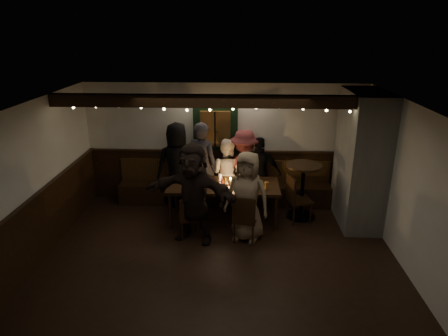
{
  "coord_description": "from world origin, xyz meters",
  "views": [
    {
      "loc": [
        0.33,
        -5.84,
        3.72
      ],
      "look_at": [
        0.02,
        1.6,
        1.05
      ],
      "focal_mm": 32.0,
      "sensor_mm": 36.0,
      "label": 1
    }
  ],
  "objects_px": {
    "dining_table": "(223,188)",
    "person_f": "(193,193)",
    "person_a": "(178,165)",
    "person_b": "(202,165)",
    "person_g": "(247,196)",
    "chair_end": "(295,196)",
    "person_c": "(226,173)",
    "person_e": "(260,172)",
    "chair_near_left": "(190,215)",
    "chair_near_right": "(245,217)",
    "person_d": "(244,169)",
    "high_top": "(303,184)"
  },
  "relations": [
    {
      "from": "chair_near_left",
      "to": "person_f",
      "type": "xyz_separation_m",
      "value": [
        0.08,
        -0.05,
        0.46
      ]
    },
    {
      "from": "chair_near_left",
      "to": "person_e",
      "type": "relative_size",
      "value": 0.53
    },
    {
      "from": "chair_end",
      "to": "person_e",
      "type": "bearing_deg",
      "value": 133.52
    },
    {
      "from": "person_b",
      "to": "person_c",
      "type": "xyz_separation_m",
      "value": [
        0.52,
        0.02,
        -0.18
      ]
    },
    {
      "from": "person_c",
      "to": "person_f",
      "type": "height_order",
      "value": "person_f"
    },
    {
      "from": "person_c",
      "to": "chair_near_right",
      "type": "bearing_deg",
      "value": 126.37
    },
    {
      "from": "person_f",
      "to": "person_g",
      "type": "distance_m",
      "value": 0.96
    },
    {
      "from": "chair_end",
      "to": "person_c",
      "type": "height_order",
      "value": "person_c"
    },
    {
      "from": "chair_end",
      "to": "person_e",
      "type": "distance_m",
      "value": 1.01
    },
    {
      "from": "chair_end",
      "to": "person_c",
      "type": "distance_m",
      "value": 1.56
    },
    {
      "from": "dining_table",
      "to": "person_g",
      "type": "height_order",
      "value": "person_g"
    },
    {
      "from": "chair_end",
      "to": "person_f",
      "type": "height_order",
      "value": "person_f"
    },
    {
      "from": "chair_near_left",
      "to": "person_b",
      "type": "xyz_separation_m",
      "value": [
        0.1,
        1.43,
        0.47
      ]
    },
    {
      "from": "person_b",
      "to": "person_a",
      "type": "bearing_deg",
      "value": 14.95
    },
    {
      "from": "chair_near_right",
      "to": "person_d",
      "type": "xyz_separation_m",
      "value": [
        -0.01,
        1.58,
        0.33
      ]
    },
    {
      "from": "chair_end",
      "to": "person_d",
      "type": "relative_size",
      "value": 0.57
    },
    {
      "from": "dining_table",
      "to": "person_a",
      "type": "distance_m",
      "value": 1.26
    },
    {
      "from": "dining_table",
      "to": "person_b",
      "type": "xyz_separation_m",
      "value": [
        -0.49,
        0.69,
        0.22
      ]
    },
    {
      "from": "chair_end",
      "to": "person_b",
      "type": "relative_size",
      "value": 0.52
    },
    {
      "from": "chair_near_left",
      "to": "person_f",
      "type": "distance_m",
      "value": 0.47
    },
    {
      "from": "person_a",
      "to": "person_f",
      "type": "bearing_deg",
      "value": 92.84
    },
    {
      "from": "person_e",
      "to": "person_b",
      "type": "bearing_deg",
      "value": 10.91
    },
    {
      "from": "person_a",
      "to": "person_d",
      "type": "distance_m",
      "value": 1.42
    },
    {
      "from": "person_a",
      "to": "person_g",
      "type": "height_order",
      "value": "person_a"
    },
    {
      "from": "person_a",
      "to": "person_b",
      "type": "bearing_deg",
      "value": 159.64
    },
    {
      "from": "chair_near_right",
      "to": "person_f",
      "type": "distance_m",
      "value": 1.01
    },
    {
      "from": "person_c",
      "to": "person_e",
      "type": "relative_size",
      "value": 0.98
    },
    {
      "from": "person_b",
      "to": "person_g",
      "type": "relative_size",
      "value": 1.12
    },
    {
      "from": "chair_near_right",
      "to": "person_c",
      "type": "height_order",
      "value": "person_c"
    },
    {
      "from": "person_b",
      "to": "chair_near_right",
      "type": "bearing_deg",
      "value": 140.06
    },
    {
      "from": "chair_near_right",
      "to": "person_g",
      "type": "relative_size",
      "value": 0.55
    },
    {
      "from": "dining_table",
      "to": "person_a",
      "type": "xyz_separation_m",
      "value": [
        -1.01,
        0.73,
        0.2
      ]
    },
    {
      "from": "high_top",
      "to": "person_f",
      "type": "distance_m",
      "value": 2.33
    },
    {
      "from": "high_top",
      "to": "person_c",
      "type": "relative_size",
      "value": 0.75
    },
    {
      "from": "dining_table",
      "to": "person_f",
      "type": "height_order",
      "value": "person_f"
    },
    {
      "from": "chair_near_right",
      "to": "person_g",
      "type": "height_order",
      "value": "person_g"
    },
    {
      "from": "person_g",
      "to": "chair_near_left",
      "type": "bearing_deg",
      "value": -159.14
    },
    {
      "from": "chair_near_left",
      "to": "person_d",
      "type": "bearing_deg",
      "value": 55.99
    },
    {
      "from": "chair_near_right",
      "to": "chair_end",
      "type": "distance_m",
      "value": 1.33
    },
    {
      "from": "chair_near_left",
      "to": "person_g",
      "type": "bearing_deg",
      "value": 2.72
    },
    {
      "from": "person_b",
      "to": "person_d",
      "type": "distance_m",
      "value": 0.9
    },
    {
      "from": "person_c",
      "to": "person_g",
      "type": "relative_size",
      "value": 0.91
    },
    {
      "from": "person_f",
      "to": "person_g",
      "type": "bearing_deg",
      "value": 23.89
    },
    {
      "from": "dining_table",
      "to": "chair_end",
      "type": "distance_m",
      "value": 1.43
    },
    {
      "from": "chair_near_left",
      "to": "person_a",
      "type": "xyz_separation_m",
      "value": [
        -0.42,
        1.47,
        0.45
      ]
    },
    {
      "from": "chair_near_left",
      "to": "chair_near_right",
      "type": "distance_m",
      "value": 1.01
    },
    {
      "from": "chair_near_left",
      "to": "person_a",
      "type": "relative_size",
      "value": 0.45
    },
    {
      "from": "chair_near_right",
      "to": "person_b",
      "type": "xyz_separation_m",
      "value": [
        -0.9,
        1.54,
        0.42
      ]
    },
    {
      "from": "dining_table",
      "to": "chair_end",
      "type": "xyz_separation_m",
      "value": [
        1.42,
        0.03,
        -0.17
      ]
    },
    {
      "from": "person_b",
      "to": "person_d",
      "type": "height_order",
      "value": "person_b"
    }
  ]
}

